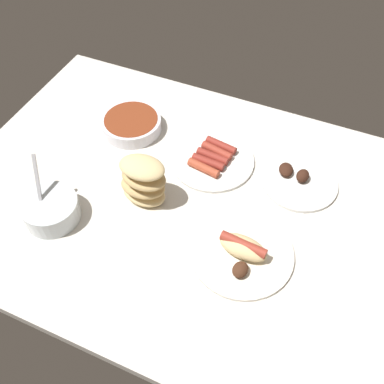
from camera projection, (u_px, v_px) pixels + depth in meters
The scene contains 7 objects.
ground_plane at pixel (175, 199), 120.38cm from camera, with size 120.00×90.00×3.00cm, color silver.
plate_grilled_meat at pixel (298, 180), 121.40cm from camera, with size 20.81×20.81×4.18cm.
bread_stack at pixel (143, 181), 112.86cm from camera, with size 13.04×9.44×14.40cm.
bowl_coleslaw at pixel (51, 209), 112.14cm from camera, with size 14.38×14.38×15.90cm.
bowl_chili at pixel (132, 124), 133.67cm from camera, with size 17.92×17.92×4.24cm.
plate_hotdog_assembled at pixel (242, 252), 106.19cm from camera, with size 25.11×25.11×5.61cm.
plate_sausages at pixel (212, 159), 126.21cm from camera, with size 23.88×23.88×3.32cm.
Camera 1 is at (-34.10, 66.39, 93.07)cm, focal length 41.47 mm.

